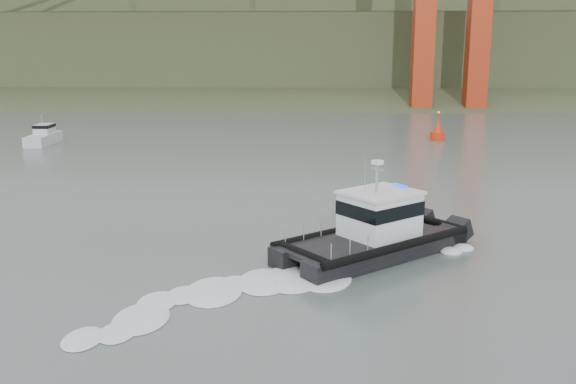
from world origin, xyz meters
The scene contains 5 objects.
ground centered at (0.00, 0.00, 0.00)m, with size 400.00×400.00×0.00m, color #4A5853.
headlands centered at (0.00, 125.50, 7.05)m, with size 500.00×105.36×27.12m.
patrol_boat centered at (4.42, 6.82, 1.18)m, with size 9.73×8.82×4.70m.
motorboat centered at (-25.27, 40.50, 0.77)m, with size 1.91×5.61×3.08m.
nav_buoy centered at (14.68, 44.34, 0.84)m, with size 1.54×1.54×3.21m.
Camera 1 is at (1.26, -22.41, 9.79)m, focal length 40.00 mm.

